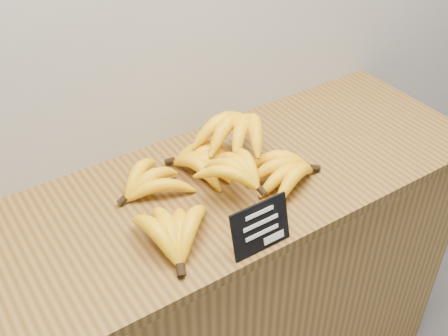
% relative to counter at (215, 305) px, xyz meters
% --- Properties ---
extents(counter, '(1.52, 0.50, 0.90)m').
position_rel_counter_xyz_m(counter, '(0.00, 0.00, 0.00)').
color(counter, olive).
rests_on(counter, ground).
extents(counter_top, '(1.54, 0.54, 0.03)m').
position_rel_counter_xyz_m(counter_top, '(-0.00, 0.00, 0.47)').
color(counter_top, brown).
rests_on(counter_top, counter).
extents(chalkboard_sign, '(0.15, 0.04, 0.12)m').
position_rel_counter_xyz_m(chalkboard_sign, '(-0.03, -0.24, 0.54)').
color(chalkboard_sign, black).
rests_on(chalkboard_sign, counter_top).
extents(banana_pile, '(0.59, 0.40, 0.13)m').
position_rel_counter_xyz_m(banana_pile, '(-0.00, -0.01, 0.53)').
color(banana_pile, yellow).
rests_on(banana_pile, counter_top).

